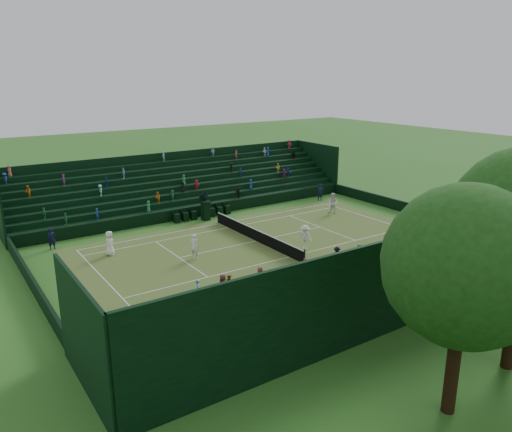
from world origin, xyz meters
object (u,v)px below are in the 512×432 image
object	(u,v)px
tennis_net	(256,235)
player_near_west	(110,243)
umpire_chair	(205,208)
player_far_west	(333,203)
player_near_east	(195,246)
player_far_east	(305,237)

from	to	relation	value
tennis_net	player_near_west	xyz separation A→B (m)	(-3.22, -10.14, 0.35)
tennis_net	umpire_chair	bearing A→B (deg)	-176.52
umpire_chair	player_near_west	size ratio (longest dim) A/B	1.43
umpire_chair	player_far_west	xyz separation A→B (m)	(4.60, 10.61, -0.13)
umpire_chair	player_near_east	bearing A→B (deg)	-32.82
player_near_west	player_far_west	bearing A→B (deg)	-80.24
umpire_chair	player_near_west	bearing A→B (deg)	-67.72
tennis_net	umpire_chair	xyz separation A→B (m)	(-7.20, -0.44, 0.55)
player_near_west	player_near_east	world-z (taller)	player_near_east
player_near_east	player_far_east	xyz separation A→B (m)	(2.65, 7.55, 0.01)
player_near_west	player_far_west	xyz separation A→B (m)	(0.62, 20.32, 0.07)
player_far_east	player_far_west	bearing A→B (deg)	103.16
umpire_chair	player_near_east	distance (m)	9.42
player_far_west	tennis_net	bearing A→B (deg)	-93.55
umpire_chair	player_far_west	size ratio (longest dim) A/B	1.33
tennis_net	player_far_west	bearing A→B (deg)	104.33
player_far_west	player_near_west	bearing A→B (deg)	-109.63
player_far_west	player_near_east	bearing A→B (deg)	-95.98
player_near_west	player_far_east	bearing A→B (deg)	-106.92
player_far_west	umpire_chair	bearing A→B (deg)	-131.32
player_near_east	tennis_net	bearing A→B (deg)	-109.58
player_near_west	player_far_east	xyz separation A→B (m)	(6.58, 12.15, 0.02)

